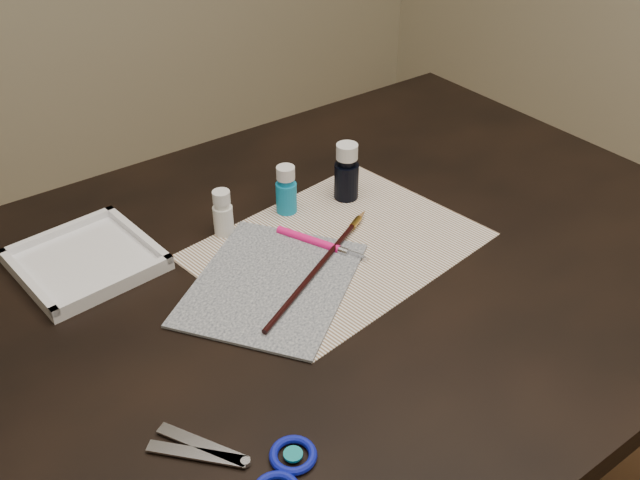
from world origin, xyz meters
TOP-DOWN VIEW (x-y plane):
  - table at (0.00, 0.00)m, footprint 1.30×0.90m
  - paper at (0.06, 0.03)m, footprint 0.44×0.36m
  - canvas at (-0.08, 0.01)m, footprint 0.33×0.32m
  - paint_bottle_white at (-0.07, 0.16)m, footprint 0.04×0.04m
  - paint_bottle_cyan at (0.05, 0.15)m, footprint 0.04×0.04m
  - paint_bottle_navy at (0.15, 0.13)m, footprint 0.05×0.05m
  - paintbrush at (-0.00, -0.00)m, footprint 0.29×0.16m
  - craft_knife at (0.03, 0.04)m, footprint 0.07×0.15m
  - scissors at (-0.28, -0.22)m, footprint 0.21×0.22m
  - palette_tray at (-0.27, 0.21)m, footprint 0.20×0.20m

SIDE VIEW (x-z plane):
  - table at x=0.00m, z-range 0.00..0.75m
  - paper at x=0.06m, z-range 0.75..0.75m
  - canvas at x=-0.08m, z-range 0.75..0.76m
  - scissors at x=-0.28m, z-range 0.75..0.76m
  - craft_knife at x=0.03m, z-range 0.75..0.76m
  - paintbrush at x=0.00m, z-range 0.76..0.77m
  - palette_tray at x=-0.27m, z-range 0.75..0.77m
  - paint_bottle_white at x=-0.07m, z-range 0.75..0.83m
  - paint_bottle_cyan at x=0.05m, z-range 0.75..0.83m
  - paint_bottle_navy at x=0.15m, z-range 0.75..0.85m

